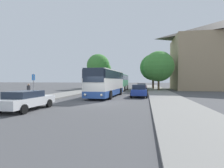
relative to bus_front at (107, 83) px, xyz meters
The scene contains 15 objects.
ground_plane 6.87m from the bus_front, 86.80° to the right, with size 300.00×300.00×0.00m, color #4C4C4F.
sidewalk_left 9.53m from the bus_front, 135.04° to the right, with size 4.00×120.00×0.15m, color gray.
sidewalk_right 10.06m from the bus_front, 41.93° to the right, with size 4.00×120.00×0.15m, color gray.
bus_front is the anchor object (origin of this frame).
bus_middle 14.24m from the bus_front, 91.53° to the left, with size 3.01×11.60×3.28m.
parked_car_left_curb 11.70m from the bus_front, 106.99° to the right, with size 2.09×4.63×1.36m.
parked_car_right_near 4.26m from the bus_front, ahead, with size 2.13×3.98×1.57m.
parked_car_right_far 14.21m from the bus_front, 72.93° to the left, with size 2.08×4.45×1.51m.
bus_stop_sign 8.87m from the bus_front, 133.67° to the right, with size 0.08×0.45×2.62m.
pedestrian_waiting_near 9.24m from the bus_front, 140.40° to the right, with size 0.36×0.36×1.63m.
tree_left_near 28.10m from the bus_front, 105.43° to the left, with size 5.25×5.25×7.70m.
tree_left_far 21.34m from the bus_front, 108.51° to the left, with size 5.66×5.66×8.50m.
tree_right_near 16.56m from the bus_front, 62.38° to the left, with size 6.14×6.14×7.89m.
tree_right_mid 21.67m from the bus_front, 71.72° to the left, with size 6.23×6.23×8.19m.
tree_right_far 28.99m from the bus_front, 76.04° to the left, with size 5.80×5.80×8.92m.
Camera 1 is at (4.59, -15.51, 2.11)m, focal length 28.00 mm.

